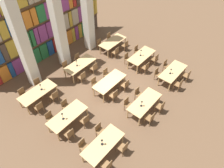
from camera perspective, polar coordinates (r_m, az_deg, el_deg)
ground_plane at (r=13.88m, az=-0.80°, el=-1.56°), size 40.00×40.00×0.00m
bookshelf_bank at (r=15.88m, az=-17.41°, el=14.88°), size 10.28×0.35×5.50m
pillar_left at (r=13.40m, az=-22.27°, el=9.57°), size 0.60×0.60×6.00m
pillar_center at (r=14.49m, az=-13.82°, el=14.48°), size 0.60×0.60×6.00m
pillar_right at (r=15.92m, az=-6.43°, el=18.37°), size 0.60×0.60×6.00m
reading_table_0 at (r=10.78m, az=-2.34°, el=-15.52°), size 2.21×0.95×0.78m
chair_0 at (r=10.55m, az=-1.28°, el=-20.53°), size 0.42×0.40×0.88m
chair_1 at (r=11.07m, az=-7.43°, el=-15.78°), size 0.42×0.40×0.88m
chair_2 at (r=10.96m, az=2.90°, el=-16.25°), size 0.42×0.40×0.88m
chair_3 at (r=11.47m, az=-3.19°, el=-11.97°), size 0.42×0.40×0.88m
desk_lamp_0 at (r=10.46m, az=-2.63°, el=-14.69°), size 0.14×0.14×0.42m
reading_table_1 at (r=12.40m, az=8.49°, el=-4.83°), size 2.21×0.95×0.78m
chair_4 at (r=12.06m, az=9.96°, el=-8.72°), size 0.42×0.40×0.88m
chair_5 at (r=12.52m, az=4.16°, el=-5.22°), size 0.42×0.40×0.88m
chair_6 at (r=12.67m, az=12.53°, el=-5.72°), size 0.42×0.40×0.88m
chair_7 at (r=13.11m, az=6.92°, el=-2.50°), size 0.42×0.40×0.88m
desk_lamp_1 at (r=11.91m, az=7.79°, el=-4.84°), size 0.14×0.14×0.42m
reading_table_2 at (r=14.60m, az=15.61°, el=3.07°), size 2.21×0.95×0.78m
chair_8 at (r=14.17m, az=17.02°, el=-0.07°), size 0.42×0.40×0.88m
chair_9 at (r=14.57m, az=11.86°, el=2.65°), size 0.42×0.40×0.88m
chair_10 at (r=14.97m, az=18.95°, el=2.22°), size 0.42×0.40×0.88m
chair_11 at (r=15.34m, az=14.00°, el=4.74°), size 0.42×0.40×0.88m
desk_lamp_2 at (r=14.14m, az=15.17°, el=3.49°), size 0.14×0.14×0.41m
reading_table_3 at (r=11.92m, az=-11.55°, el=-8.25°), size 2.21×0.95×0.78m
chair_12 at (r=11.54m, az=-11.09°, el=-12.68°), size 0.42×0.40×0.88m
chair_13 at (r=12.33m, az=-15.81°, el=-8.59°), size 0.42×0.40×0.88m
chair_14 at (r=11.89m, az=-7.11°, el=-9.36°), size 0.42×0.40×0.88m
chair_15 at (r=12.66m, az=-11.96°, el=-5.64°), size 0.42×0.40×0.88m
desk_lamp_3 at (r=11.50m, az=-12.85°, el=-7.91°), size 0.14×0.14×0.49m
reading_table_4 at (r=13.39m, az=-0.61°, el=0.56°), size 2.21×0.95×0.78m
chair_16 at (r=12.94m, az=0.44°, el=-2.89°), size 0.42×0.40×0.88m
chair_17 at (r=13.65m, az=-4.45°, el=0.16°), size 0.42×0.40×0.88m
chair_18 at (r=13.55m, az=3.46°, el=-0.21°), size 0.42×0.40×0.88m
chair_19 at (r=14.23m, az=-1.37°, el=2.58°), size 0.42×0.40×0.88m
reading_table_5 at (r=15.46m, az=7.72°, el=7.23°), size 2.21×0.95×0.78m
chair_20 at (r=14.91m, az=8.73°, el=4.33°), size 0.42×0.40×0.88m
chair_21 at (r=15.53m, az=4.09°, el=6.71°), size 0.42×0.40×0.88m
chair_22 at (r=15.72m, az=11.14°, el=6.44°), size 0.42×0.40×0.88m
chair_23 at (r=16.31m, az=6.63°, el=8.66°), size 0.42×0.40×0.88m
desk_lamp_4 at (r=15.19m, az=7.58°, el=8.41°), size 0.14×0.14×0.49m
reading_table_6 at (r=13.48m, az=-18.85°, el=-2.17°), size 2.21×0.95×0.78m
chair_24 at (r=13.01m, az=-18.56°, el=-5.74°), size 0.42×0.40×0.88m
chair_25 at (r=14.01m, az=-22.16°, el=-2.50°), size 0.42×0.40×0.88m
chair_26 at (r=13.33m, az=-14.88°, el=-3.05°), size 0.42×0.40×0.88m
chair_27 at (r=14.30m, az=-18.65°, el=-0.08°), size 0.42×0.40×0.88m
desk_lamp_5 at (r=13.28m, az=-18.19°, el=-0.48°), size 0.14×0.14×0.45m
reading_table_7 at (r=14.76m, az=-8.34°, el=5.02°), size 2.21×0.95×0.78m
chair_28 at (r=14.18m, az=-7.86°, el=1.89°), size 0.42×0.40×0.88m
chair_29 at (r=15.09m, az=-11.87°, el=4.40°), size 0.42×0.40×0.88m
chair_30 at (r=14.74m, az=-4.71°, el=4.21°), size 0.42×0.40×0.88m
chair_31 at (r=15.62m, az=-8.76°, el=6.52°), size 0.42×0.40×0.88m
desk_lamp_6 at (r=14.39m, az=-9.26°, el=5.69°), size 0.14×0.14×0.46m
reading_table_8 at (r=16.71m, az=0.22°, el=10.89°), size 2.21×0.95×0.78m
chair_32 at (r=16.07m, az=0.94°, el=8.36°), size 0.42×0.40×0.88m
chair_33 at (r=16.89m, az=-3.09°, el=10.33°), size 0.42×0.40×0.88m
chair_34 at (r=16.80m, az=3.42°, el=10.11°), size 0.42×0.40×0.88m
chair_35 at (r=17.58m, az=-0.57°, el=11.94°), size 0.42×0.40×0.88m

